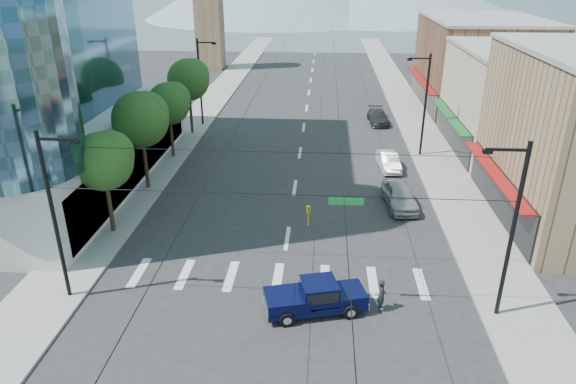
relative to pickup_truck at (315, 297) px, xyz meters
name	(u,v)px	position (x,y,z in m)	size (l,w,h in m)	color
ground	(279,294)	(-1.89, 1.31, -0.89)	(160.00, 160.00, 0.00)	#28282B
sidewalk_left	(211,101)	(-13.89, 41.31, -0.81)	(4.00, 120.00, 0.15)	gray
sidewalk_right	(406,105)	(10.11, 41.31, -0.81)	(4.00, 120.00, 0.15)	gray
shop_mid	(526,103)	(18.11, 25.31, 3.61)	(12.00, 14.00, 9.00)	tan
shop_far	(479,65)	(18.11, 41.31, 4.11)	(12.00, 18.00, 10.00)	brown
clock_tower	(208,0)	(-18.39, 63.31, 9.75)	(4.80, 4.80, 20.40)	#8C6B4C
tree_near	(105,159)	(-12.96, 7.41, 4.10)	(3.65, 3.64, 6.71)	black
tree_midnear	(142,118)	(-12.96, 14.41, 4.70)	(4.09, 4.09, 7.52)	black
tree_midfar	(170,102)	(-12.96, 21.41, 4.10)	(3.65, 3.64, 6.71)	black
tree_far	(190,78)	(-12.96, 28.41, 4.70)	(4.09, 4.09, 7.52)	black
signal_rig	(280,225)	(-1.70, 0.31, 3.75)	(21.80, 0.20, 9.00)	black
lamp_pole_nw	(201,79)	(-12.56, 31.31, 4.05)	(2.00, 0.25, 9.00)	black
lamp_pole_ne	(424,102)	(8.77, 23.31, 4.05)	(2.00, 0.25, 9.00)	black
pickup_truck	(315,297)	(0.00, 0.00, 0.00)	(5.32, 2.99, 1.71)	black
pedestrian	(382,295)	(3.29, 0.39, -0.02)	(0.63, 0.41, 1.73)	black
parked_car_near	(400,196)	(5.71, 12.55, -0.05)	(1.97, 4.90, 1.67)	#A2A1A6
parked_car_mid	(388,161)	(5.71, 19.86, -0.19)	(1.47, 4.22, 1.39)	white
parked_car_far	(378,117)	(6.04, 33.43, -0.19)	(1.95, 4.80, 1.39)	#2C2D2F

